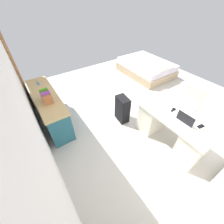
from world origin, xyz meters
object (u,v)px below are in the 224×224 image
at_px(cell_phone_near_laptop, 201,126).
at_px(desk, 171,129).
at_px(figurine_small, 38,82).
at_px(laptop, 186,120).
at_px(computer_mouse, 175,112).
at_px(bed, 146,68).
at_px(credenza, 50,108).
at_px(office_chair, 185,107).
at_px(suitcase_black, 122,109).
at_px(cell_phone_by_mouse, 173,110).

bearing_deg(cell_phone_near_laptop, desk, 26.34).
bearing_deg(desk, figurine_small, 35.78).
relative_size(laptop, computer_mouse, 3.13).
height_order(bed, laptop, laptop).
height_order(cell_phone_near_laptop, figurine_small, figurine_small).
relative_size(credenza, bed, 0.94).
bearing_deg(office_chair, suitcase_black, 53.92).
bearing_deg(office_chair, computer_mouse, 101.37).
height_order(suitcase_black, cell_phone_near_laptop, cell_phone_near_laptop).
relative_size(desk, figurine_small, 13.17).
height_order(credenza, figurine_small, figurine_small).
bearing_deg(bed, figurine_small, 90.08).
xyz_separation_m(desk, cell_phone_by_mouse, (0.14, -0.09, 0.35)).
bearing_deg(desk, computer_mouse, -29.37).
height_order(desk, suitcase_black, desk).
bearing_deg(cell_phone_near_laptop, suitcase_black, 28.89).
bearing_deg(bed, desk, 144.49).
bearing_deg(figurine_small, cell_phone_by_mouse, -141.35).
relative_size(suitcase_black, laptop, 2.09).
distance_m(computer_mouse, cell_phone_near_laptop, 0.49).
distance_m(bed, cell_phone_by_mouse, 3.03).
height_order(suitcase_black, figurine_small, figurine_small).
bearing_deg(laptop, suitcase_black, 18.25).
height_order(office_chair, cell_phone_near_laptop, office_chair).
xyz_separation_m(desk, bed, (2.57, -1.84, -0.14)).
distance_m(credenza, cell_phone_by_mouse, 2.73).
height_order(suitcase_black, laptop, laptop).
xyz_separation_m(laptop, computer_mouse, (0.26, -0.04, -0.03)).
relative_size(suitcase_black, cell_phone_by_mouse, 4.81).
relative_size(credenza, suitcase_black, 2.75).
bearing_deg(desk, cell_phone_by_mouse, -32.11).
distance_m(laptop, computer_mouse, 0.27).
distance_m(laptop, figurine_small, 3.32).
relative_size(desk, computer_mouse, 14.49).
xyz_separation_m(bed, figurine_small, (-0.01, 3.69, 0.58)).
distance_m(credenza, laptop, 2.91).
distance_m(suitcase_black, laptop, 1.41).
bearing_deg(office_chair, credenza, 55.55).
relative_size(cell_phone_by_mouse, figurine_small, 1.24).
bearing_deg(laptop, computer_mouse, -8.27).
xyz_separation_m(cell_phone_near_laptop, cell_phone_by_mouse, (0.54, 0.03, 0.00)).
xyz_separation_m(office_chair, credenza, (1.80, 2.62, -0.04)).
relative_size(credenza, laptop, 5.75).
relative_size(office_chair, figurine_small, 8.55).
bearing_deg(desk, credenza, 42.37).
height_order(credenza, bed, credenza).
bearing_deg(credenza, bed, -81.58).
distance_m(suitcase_black, figurine_small, 2.12).
bearing_deg(computer_mouse, credenza, 43.47).
distance_m(credenza, suitcase_black, 1.72).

